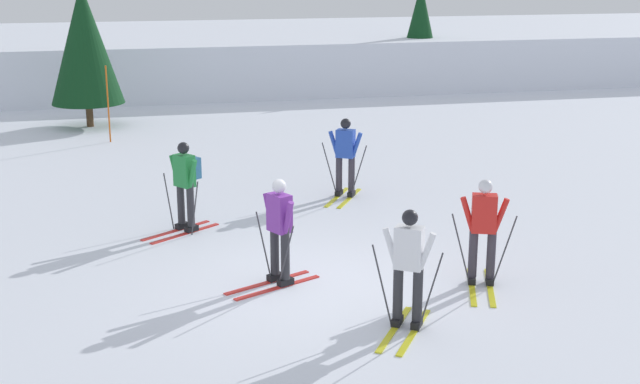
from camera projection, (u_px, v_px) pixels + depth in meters
The scene contains 10 objects.
ground_plane at pixel (309, 284), 13.54m from camera, with size 120.00×120.00×0.00m, color silver.
far_snow_ridge at pixel (189, 63), 33.71m from camera, with size 80.00×7.86×1.97m, color silver.
skier_blue at pixel (346, 153), 18.29m from camera, with size 1.15×1.56×1.71m.
skier_green at pixel (186, 182), 15.96m from camera, with size 1.52×1.22×1.71m.
skier_red at pixel (483, 229), 13.29m from camera, with size 0.95×1.63×1.71m.
skier_purple at pixel (279, 229), 13.32m from camera, with size 1.60×1.02×1.71m.
skier_white at pixel (408, 265), 11.72m from camera, with size 1.19×1.54×1.71m.
trail_marker_pole at pixel (108, 104), 23.71m from camera, with size 0.04×0.04×2.14m, color #C65614.
conifer_far_left at pixel (420, 28), 33.33m from camera, with size 1.67×1.67×4.13m.
conifer_far_centre at pixel (85, 44), 25.54m from camera, with size 2.18×2.18×4.31m.
Camera 1 is at (-2.75, -12.37, 4.99)m, focal length 48.06 mm.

